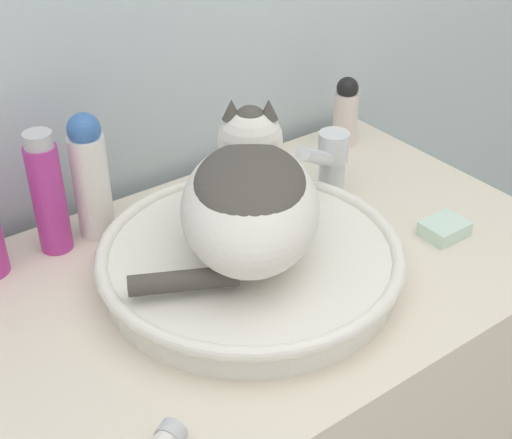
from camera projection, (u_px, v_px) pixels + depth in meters
sink_basin at (250, 259)px, 1.02m from camera, size 0.44×0.44×0.05m
cat at (249, 194)px, 0.97m from camera, size 0.36×0.34×0.17m
faucet at (329, 160)px, 1.19m from camera, size 0.14×0.09×0.14m
lotion_bottle_white at (91, 176)px, 1.07m from camera, size 0.06×0.06×0.20m
deodorant_stick at (346, 112)px, 1.35m from camera, size 0.05×0.05×0.14m
shampoo_bottle_tall at (48, 194)px, 1.04m from camera, size 0.05×0.05×0.19m
soap_bar at (444, 229)px, 1.12m from camera, size 0.07×0.05×0.02m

